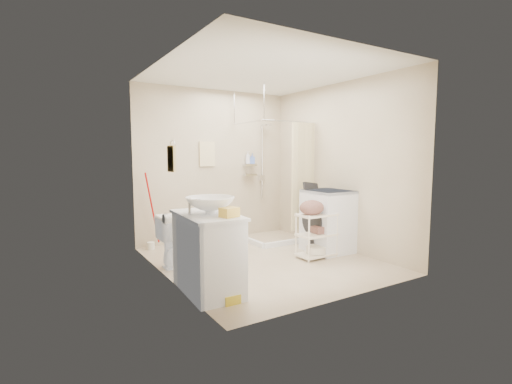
% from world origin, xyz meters
% --- Properties ---
extents(floor, '(3.20, 3.20, 0.00)m').
position_xyz_m(floor, '(0.00, 0.00, 0.00)').
color(floor, '#C4B193').
rests_on(floor, ground).
extents(ceiling, '(2.80, 3.20, 0.04)m').
position_xyz_m(ceiling, '(0.00, 0.00, 2.60)').
color(ceiling, silver).
rests_on(ceiling, ground).
extents(wall_back, '(2.80, 0.04, 2.60)m').
position_xyz_m(wall_back, '(0.00, 1.60, 1.30)').
color(wall_back, '#C0B194').
rests_on(wall_back, ground).
extents(wall_front, '(2.80, 0.04, 2.60)m').
position_xyz_m(wall_front, '(0.00, -1.60, 1.30)').
color(wall_front, '#C0B194').
rests_on(wall_front, ground).
extents(wall_left, '(0.04, 3.20, 2.60)m').
position_xyz_m(wall_left, '(-1.40, 0.00, 1.30)').
color(wall_left, '#C0B194').
rests_on(wall_left, ground).
extents(wall_right, '(0.04, 3.20, 2.60)m').
position_xyz_m(wall_right, '(1.40, 0.00, 1.30)').
color(wall_right, '#C0B194').
rests_on(wall_right, ground).
extents(vanity, '(0.60, 1.01, 0.86)m').
position_xyz_m(vanity, '(-1.16, -0.67, 0.43)').
color(vanity, silver).
rests_on(vanity, ground).
extents(sink, '(0.56, 0.56, 0.18)m').
position_xyz_m(sink, '(-1.12, -0.67, 0.96)').
color(sink, white).
rests_on(sink, vanity).
extents(counter_basket, '(0.20, 0.17, 0.10)m').
position_xyz_m(counter_basket, '(-1.05, -0.98, 0.91)').
color(counter_basket, gold).
rests_on(counter_basket, vanity).
extents(floor_basket, '(0.25, 0.19, 0.13)m').
position_xyz_m(floor_basket, '(-1.10, -1.09, 0.07)').
color(floor_basket, yellow).
rests_on(floor_basket, ground).
extents(toilet, '(0.69, 0.39, 0.70)m').
position_xyz_m(toilet, '(-1.04, 0.36, 0.35)').
color(toilet, white).
rests_on(toilet, ground).
extents(mop, '(0.15, 0.15, 1.21)m').
position_xyz_m(mop, '(-1.20, 1.44, 0.61)').
color(mop, '#AB0705').
rests_on(mop, ground).
extents(potted_plant_a, '(0.18, 0.16, 0.29)m').
position_xyz_m(potted_plant_a, '(-0.00, 1.44, 0.15)').
color(potted_plant_a, brown).
rests_on(potted_plant_a, ground).
extents(potted_plant_b, '(0.19, 0.16, 0.33)m').
position_xyz_m(potted_plant_b, '(0.12, 1.45, 0.16)').
color(potted_plant_b, '#95572B').
rests_on(potted_plant_b, ground).
extents(hanging_towel, '(0.28, 0.03, 0.42)m').
position_xyz_m(hanging_towel, '(-0.15, 1.58, 1.50)').
color(hanging_towel, beige).
rests_on(hanging_towel, wall_back).
extents(towel_ring, '(0.04, 0.22, 0.34)m').
position_xyz_m(towel_ring, '(-1.38, -0.20, 1.47)').
color(towel_ring, '#F1D88D').
rests_on(towel_ring, wall_left).
extents(tp_holder, '(0.08, 0.12, 0.14)m').
position_xyz_m(tp_holder, '(-1.36, 0.05, 0.72)').
color(tp_holder, white).
rests_on(tp_holder, wall_left).
extents(shower, '(1.10, 1.10, 2.10)m').
position_xyz_m(shower, '(0.85, 1.05, 1.05)').
color(shower, white).
rests_on(shower, ground).
extents(shampoo_bottle_a, '(0.11, 0.11, 0.22)m').
position_xyz_m(shampoo_bottle_a, '(0.63, 1.53, 1.43)').
color(shampoo_bottle_a, silver).
rests_on(shampoo_bottle_a, shower).
extents(shampoo_bottle_b, '(0.12, 0.12, 0.19)m').
position_xyz_m(shampoo_bottle_b, '(0.72, 1.53, 1.42)').
color(shampoo_bottle_b, '#4864B1').
rests_on(shampoo_bottle_b, shower).
extents(washing_machine, '(0.67, 0.69, 0.95)m').
position_xyz_m(washing_machine, '(1.14, -0.09, 0.48)').
color(washing_machine, silver).
rests_on(washing_machine, ground).
extents(laundry_rack, '(0.56, 0.33, 0.77)m').
position_xyz_m(laundry_rack, '(0.73, -0.27, 0.39)').
color(laundry_rack, white).
rests_on(laundry_rack, ground).
extents(ironing_board, '(0.32, 0.13, 1.10)m').
position_xyz_m(ironing_board, '(0.96, 0.04, 0.55)').
color(ironing_board, black).
rests_on(ironing_board, ground).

